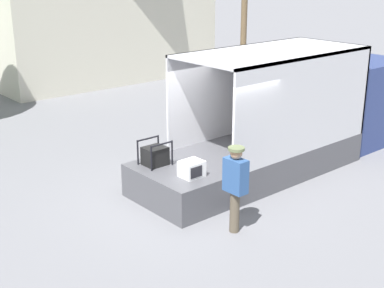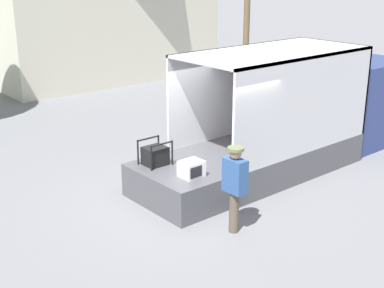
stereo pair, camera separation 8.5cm
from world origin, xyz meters
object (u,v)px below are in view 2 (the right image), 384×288
portable_generator (156,155)px  worker_person (235,181)px  box_truck (320,118)px  microwave (192,169)px

portable_generator → worker_person: (0.13, -2.21, 0.09)m
box_truck → microwave: size_ratio=15.51×
portable_generator → worker_person: bearing=-86.7°
worker_person → microwave: bearing=89.6°
box_truck → portable_generator: bearing=173.9°
box_truck → microwave: (-4.69, -0.48, -0.08)m
box_truck → worker_person: size_ratio=4.17×
microwave → portable_generator: portable_generator is taller
box_truck → microwave: box_truck is taller
microwave → worker_person: 1.22m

